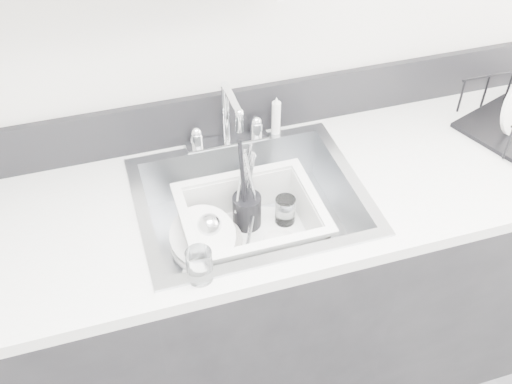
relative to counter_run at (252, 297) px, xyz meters
name	(u,v)px	position (x,y,z in m)	size (l,w,h in m)	color
room_shell	(476,159)	(0.00, -0.80, 1.22)	(3.50, 3.00, 2.60)	silver
counter_run	(252,297)	(0.00, 0.00, 0.00)	(3.20, 0.62, 0.92)	black
backsplash	(223,115)	(0.00, 0.30, 0.54)	(3.20, 0.02, 0.16)	black
sink	(251,219)	(0.00, 0.00, 0.37)	(0.64, 0.52, 0.20)	silver
faucet	(227,130)	(0.00, 0.25, 0.52)	(0.26, 0.18, 0.23)	silver
side_sprayer	(276,116)	(0.16, 0.25, 0.53)	(0.03, 0.03, 0.14)	white
wash_tub	(251,226)	(-0.01, -0.03, 0.37)	(0.40, 0.32, 0.15)	white
plate_stack	(206,241)	(-0.14, -0.01, 0.33)	(0.23, 0.23, 0.09)	white
utensil_cup	(247,209)	(0.00, 0.05, 0.37)	(0.09, 0.09, 0.29)	black
ladle	(234,232)	(-0.06, -0.02, 0.35)	(0.28, 0.10, 0.08)	silver
tumbler_in_tub	(285,210)	(0.11, 0.02, 0.35)	(0.06, 0.06, 0.09)	white
tumbler_counter	(199,265)	(-0.20, -0.24, 0.51)	(0.06, 0.06, 0.09)	white
bowl_small	(280,245)	(0.06, -0.08, 0.32)	(0.10, 0.10, 0.03)	white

